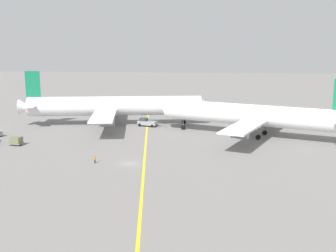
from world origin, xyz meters
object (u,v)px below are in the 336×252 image
at_px(pushback_tug, 147,122).
at_px(ground_crew_ramp_agent_by_cones, 95,159).
at_px(airliner_at_gate_left, 114,106).
at_px(airliner_being_pushed, 251,115).
at_px(gse_container_dolly_flat, 16,141).

xyz_separation_m(pushback_tug, ground_crew_ramp_agent_by_cones, (-4.65, -42.60, -0.39)).
xyz_separation_m(airliner_at_gate_left, airliner_being_pushed, (41.26, -12.83, -0.06)).
height_order(pushback_tug, ground_crew_ramp_agent_by_cones, pushback_tug).
xyz_separation_m(airliner_at_gate_left, ground_crew_ramp_agent_by_cones, (5.92, -43.97, -5.11)).
distance_m(airliner_being_pushed, gse_container_dolly_flat, 62.09).
distance_m(gse_container_dolly_flat, ground_crew_ramp_agent_by_cones, 27.88).
relative_size(airliner_being_pushed, ground_crew_ramp_agent_by_cones, 34.62).
relative_size(airliner_at_gate_left, airliner_being_pushed, 1.10).
distance_m(pushback_tug, gse_container_dolly_flat, 40.62).
xyz_separation_m(airliner_at_gate_left, gse_container_dolly_flat, (-18.22, -30.03, -4.74)).
height_order(pushback_tug, gse_container_dolly_flat, pushback_tug).
height_order(airliner_being_pushed, pushback_tug, airliner_being_pushed).
bearing_deg(ground_crew_ramp_agent_by_cones, gse_container_dolly_flat, 149.98).
xyz_separation_m(airliner_being_pushed, pushback_tug, (-30.70, 11.46, -4.66)).
xyz_separation_m(airliner_at_gate_left, pushback_tug, (10.57, -1.37, -4.72)).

